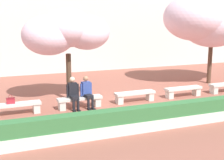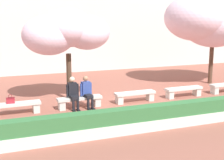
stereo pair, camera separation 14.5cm
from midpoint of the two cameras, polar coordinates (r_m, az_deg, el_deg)
The scene contains 12 objects.
ground_plane at distance 13.47m, azimuth 3.88°, elevation -4.03°, with size 100.00×100.00×0.00m, color #8E5142.
building_facade at distance 22.55m, azimuth -7.27°, elevation 12.86°, with size 28.00×4.00×8.35m, color beige.
stone_bench_west_end at distance 12.20m, azimuth -17.41°, elevation -4.72°, with size 1.81×0.45×0.45m.
stone_bench_near_west at distance 12.58m, azimuth -6.24°, elevation -3.77°, with size 1.81×0.45×0.45m.
stone_bench_center at distance 13.39m, azimuth 3.90°, elevation -2.78°, with size 1.81×0.45×0.45m.
stone_bench_near_east at distance 14.58m, azimuth 12.62°, elevation -1.85°, with size 1.81×0.45×0.45m.
person_seated_left at distance 12.36m, azimuth -7.43°, elevation -2.17°, with size 0.51×0.69×1.29m.
person_seated_right at distance 12.50m, azimuth -4.95°, elevation -1.96°, with size 0.50×0.72×1.29m.
handbag at distance 12.12m, azimuth -18.38°, elevation -3.53°, with size 0.30×0.15×0.34m.
cherry_tree_main at distance 13.39m, azimuth -8.86°, elevation 8.68°, with size 3.67×2.43×3.97m.
cherry_tree_secondary at distance 17.68m, azimuth 17.20°, elevation 10.29°, with size 5.20×3.67×4.78m.
planter_hedge_foreground at distance 10.69m, azimuth 11.23°, elevation -6.21°, with size 13.68×0.50×0.80m.
Camera 1 is at (-5.64, -11.70, 3.60)m, focal length 50.00 mm.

